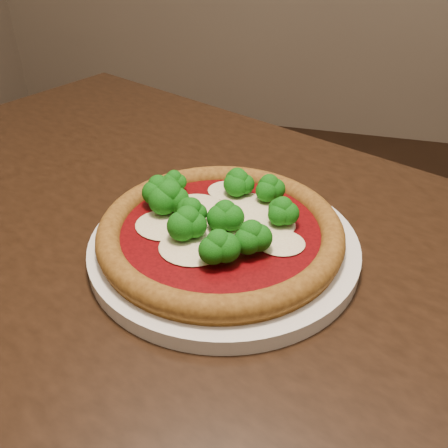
# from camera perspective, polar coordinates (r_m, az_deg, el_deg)

# --- Properties ---
(dining_table) EXTENTS (1.54, 1.28, 0.75)m
(dining_table) POSITION_cam_1_polar(r_m,az_deg,el_deg) (0.59, -0.40, -14.41)
(dining_table) COLOR black
(dining_table) RESTS_ON floor
(plate) EXTENTS (0.31, 0.31, 0.02)m
(plate) POSITION_cam_1_polar(r_m,az_deg,el_deg) (0.57, 0.00, -2.55)
(plate) COLOR silver
(plate) RESTS_ON dining_table
(pizza) EXTENTS (0.28, 0.28, 0.06)m
(pizza) POSITION_cam_1_polar(r_m,az_deg,el_deg) (0.56, -0.56, -0.20)
(pizza) COLOR brown
(pizza) RESTS_ON plate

